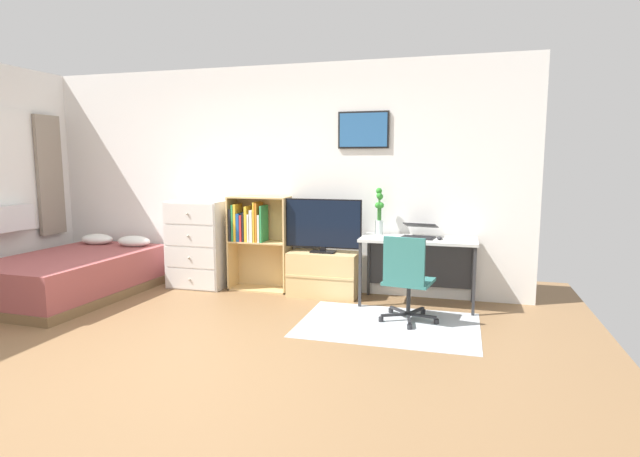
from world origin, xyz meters
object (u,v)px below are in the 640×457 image
(computer_mouse, at_px, (440,238))
(bamboo_vase, at_px, (379,211))
(bookshelf, at_px, (255,234))
(television, at_px, (323,226))
(bed, at_px, (74,275))
(laptop, at_px, (419,232))
(office_chair, at_px, (407,277))
(dresser, at_px, (198,244))
(desk, at_px, (419,249))
(tv_stand, at_px, (324,274))

(computer_mouse, height_order, bamboo_vase, bamboo_vase)
(bookshelf, bearing_deg, computer_mouse, -4.66)
(television, distance_m, computer_mouse, 1.32)
(bed, xyz_separation_m, laptop, (3.89, 0.79, 0.55))
(office_chair, distance_m, laptop, 0.82)
(bed, bearing_deg, bookshelf, 25.53)
(dresser, bearing_deg, desk, 0.16)
(television, bearing_deg, computer_mouse, -4.62)
(desk, bearing_deg, laptop, -86.31)
(bamboo_vase, bearing_deg, bed, -165.35)
(dresser, xyz_separation_m, television, (1.62, -0.01, 0.29))
(bed, bearing_deg, office_chair, 2.13)
(bed, distance_m, bookshelf, 2.15)
(bed, bearing_deg, desk, 13.08)
(bed, xyz_separation_m, dresser, (1.18, 0.80, 0.29))
(desk, bearing_deg, computer_mouse, -28.23)
(television, xyz_separation_m, laptop, (1.09, 0.00, -0.03))
(desk, distance_m, office_chair, 0.77)
(bamboo_vase, bearing_deg, office_chair, -64.18)
(bed, distance_m, bamboo_vase, 3.63)
(bookshelf, xyz_separation_m, bamboo_vase, (1.51, 0.04, 0.32))
(bookshelf, distance_m, laptop, 1.97)
(bookshelf, height_order, desk, bookshelf)
(tv_stand, distance_m, computer_mouse, 1.41)
(bed, distance_m, desk, 3.99)
(dresser, height_order, desk, dresser)
(dresser, relative_size, television, 1.20)
(bookshelf, xyz_separation_m, laptop, (1.97, -0.07, 0.12))
(bed, relative_size, office_chair, 2.39)
(desk, xyz_separation_m, bamboo_vase, (-0.46, 0.09, 0.40))
(bed, relative_size, computer_mouse, 19.76)
(tv_stand, distance_m, laptop, 1.22)
(laptop, height_order, computer_mouse, laptop)
(dresser, xyz_separation_m, bamboo_vase, (2.25, 0.10, 0.46))
(bed, distance_m, dresser, 1.45)
(desk, bearing_deg, tv_stand, 179.61)
(bed, relative_size, tv_stand, 2.55)
(television, relative_size, bamboo_vase, 1.71)
(bookshelf, relative_size, office_chair, 1.33)
(tv_stand, bearing_deg, computer_mouse, -5.59)
(dresser, bearing_deg, office_chair, -15.69)
(bed, distance_m, television, 2.97)
(dresser, xyz_separation_m, desk, (2.71, 0.01, 0.06))
(bed, height_order, television, television)
(laptop, height_order, bamboo_vase, bamboo_vase)
(office_chair, bearing_deg, tv_stand, 152.85)
(tv_stand, relative_size, television, 0.89)
(bed, xyz_separation_m, computer_mouse, (4.12, 0.68, 0.51))
(tv_stand, xyz_separation_m, computer_mouse, (1.31, -0.13, 0.50))
(dresser, xyz_separation_m, tv_stand, (1.62, 0.02, -0.28))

